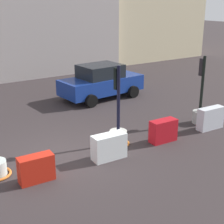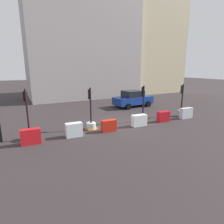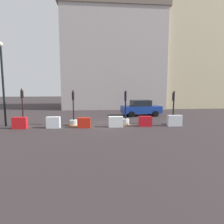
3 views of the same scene
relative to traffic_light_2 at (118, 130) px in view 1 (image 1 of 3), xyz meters
name	(u,v)px [view 1 (image 1 of 3)]	position (x,y,z in m)	size (l,w,h in m)	color
ground_plane	(62,157)	(-2.06, 0.18, -0.51)	(120.00, 120.00, 0.00)	#322B2C
traffic_light_2	(118,130)	(0.00, 0.00, 0.00)	(0.80, 0.80, 2.78)	beige
traffic_light_3	(200,109)	(3.96, -0.11, 0.10)	(0.57, 0.57, 2.75)	#AEB0AB
construction_barrier_2	(36,169)	(-3.30, -0.80, -0.13)	(0.99, 0.44, 0.76)	red
construction_barrier_3	(109,147)	(-0.87, -0.76, -0.10)	(1.11, 0.50, 0.82)	white
construction_barrier_4	(163,131)	(1.46, -0.69, -0.11)	(1.01, 0.46, 0.80)	red
construction_barrier_5	(210,118)	(3.81, -0.80, -0.08)	(1.14, 0.41, 0.86)	silver
car_blue_estate	(101,82)	(2.56, 5.21, 0.34)	(4.35, 2.42, 1.72)	navy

